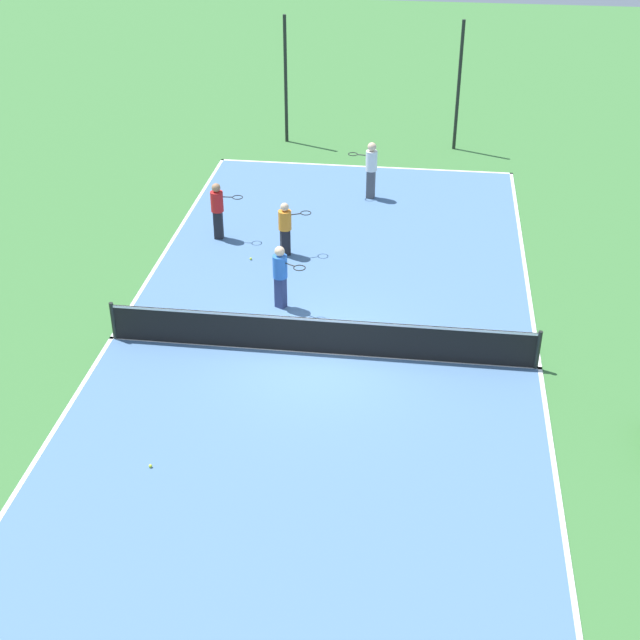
{
  "coord_description": "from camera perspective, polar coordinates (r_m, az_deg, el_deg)",
  "views": [
    {
      "loc": [
        2.22,
        -17.13,
        11.26
      ],
      "look_at": [
        0.0,
        0.0,
        0.9
      ],
      "focal_mm": 50.0,
      "sensor_mm": 36.0,
      "label": 1
    }
  ],
  "objects": [
    {
      "name": "ground_plane",
      "position": [
        20.62,
        0.0,
        -2.15
      ],
      "size": [
        80.0,
        80.0,
        0.0
      ],
      "primitive_type": "plane",
      "color": "#3D7538"
    },
    {
      "name": "player_near_white",
      "position": [
        28.3,
        3.29,
        9.82
      ],
      "size": [
        0.97,
        0.46,
        1.82
      ],
      "rotation": [
        0.0,
        0.0,
        3.0
      ],
      "color": "#4C4C51",
      "rests_on": "court_surface"
    },
    {
      "name": "tennis_net",
      "position": [
        20.35,
        0.0,
        -0.94
      ],
      "size": [
        9.9,
        0.1,
        0.96
      ],
      "color": "black",
      "rests_on": "court_surface"
    },
    {
      "name": "fence_post_back_left",
      "position": [
        32.93,
        -2.21,
        15.09
      ],
      "size": [
        0.12,
        0.12,
        4.54
      ],
      "color": "black",
      "rests_on": "ground_plane"
    },
    {
      "name": "tennis_ball_right_alley",
      "position": [
        17.63,
        -10.8,
        -9.16
      ],
      "size": [
        0.07,
        0.07,
        0.07
      ],
      "primitive_type": "sphere",
      "color": "#CCE033",
      "rests_on": "court_surface"
    },
    {
      "name": "tennis_ball_midcourt",
      "position": [
        24.75,
        -4.46,
        3.94
      ],
      "size": [
        0.07,
        0.07,
        0.07
      ],
      "primitive_type": "sphere",
      "color": "#CCE033",
      "rests_on": "court_surface"
    },
    {
      "name": "player_near_blue",
      "position": [
        21.97,
        -2.55,
        3.04
      ],
      "size": [
        0.98,
        0.73,
        1.68
      ],
      "rotation": [
        0.0,
        0.0,
        5.79
      ],
      "color": "navy",
      "rests_on": "court_surface"
    },
    {
      "name": "player_coach_red",
      "position": [
        25.7,
        -6.57,
        7.2
      ],
      "size": [
        0.95,
        0.38,
        1.69
      ],
      "rotation": [
        0.0,
        0.0,
        0.05
      ],
      "color": "black",
      "rests_on": "court_surface"
    },
    {
      "name": "fence_post_back_right",
      "position": [
        32.52,
        8.86,
        14.55
      ],
      "size": [
        0.12,
        0.12,
        4.54
      ],
      "color": "black",
      "rests_on": "ground_plane"
    },
    {
      "name": "player_center_orange",
      "position": [
        24.62,
        -2.23,
        6.06
      ],
      "size": [
        0.99,
        0.68,
        1.56
      ],
      "rotation": [
        0.0,
        0.0,
        0.42
      ],
      "color": "black",
      "rests_on": "court_surface"
    },
    {
      "name": "court_surface",
      "position": [
        20.61,
        0.0,
        -2.12
      ],
      "size": [
        10.1,
        23.85,
        0.02
      ],
      "color": "#4C729E",
      "rests_on": "ground_plane"
    }
  ]
}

